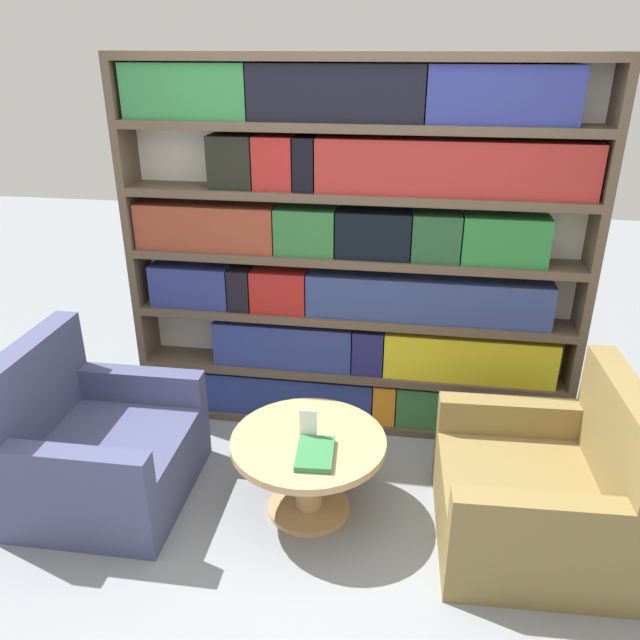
# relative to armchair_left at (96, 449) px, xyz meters

# --- Properties ---
(ground_plane) EXTENTS (14.00, 14.00, 0.00)m
(ground_plane) POSITION_rel_armchair_left_xyz_m (1.29, -0.27, -0.29)
(ground_plane) COLOR gray
(bookshelf) EXTENTS (2.77, 0.30, 2.29)m
(bookshelf) POSITION_rel_armchair_left_xyz_m (1.31, 0.97, 0.85)
(bookshelf) COLOR silver
(bookshelf) RESTS_ON ground_plane
(armchair_left) EXTENTS (0.89, 0.93, 0.90)m
(armchair_left) POSITION_rel_armchair_left_xyz_m (0.00, 0.00, 0.00)
(armchair_left) COLOR #42476B
(armchair_left) RESTS_ON ground_plane
(armchair_right) EXTENTS (0.92, 0.96, 0.90)m
(armchair_right) POSITION_rel_armchair_left_xyz_m (2.36, 0.00, 0.00)
(armchair_right) COLOR olive
(armchair_right) RESTS_ON ground_plane
(coffee_table) EXTENTS (0.81, 0.81, 0.46)m
(coffee_table) POSITION_rel_armchair_left_xyz_m (1.18, 0.04, 0.04)
(coffee_table) COLOR tan
(coffee_table) RESTS_ON ground_plane
(table_sign) EXTENTS (0.09, 0.06, 0.17)m
(table_sign) POSITION_rel_armchair_left_xyz_m (1.18, 0.04, 0.25)
(table_sign) COLOR black
(table_sign) RESTS_ON coffee_table
(stray_book) EXTENTS (0.20, 0.29, 0.03)m
(stray_book) POSITION_rel_armchair_left_xyz_m (1.24, -0.10, 0.19)
(stray_book) COLOR #2D703D
(stray_book) RESTS_ON coffee_table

